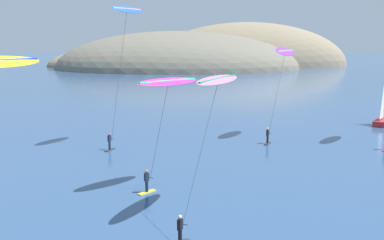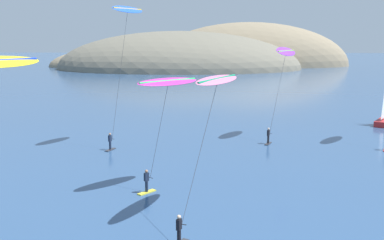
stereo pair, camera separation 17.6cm
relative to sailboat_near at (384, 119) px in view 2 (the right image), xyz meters
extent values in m
ellipsoid|color=#84755B|center=(-56.61, 110.54, -0.64)|extent=(46.75, 25.59, 13.10)
ellipsoid|color=#84755B|center=(-7.92, 119.41, -0.64)|extent=(73.16, 35.14, 31.75)
ellipsoid|color=#6B6656|center=(-32.88, 101.43, -0.64)|extent=(81.74, 51.76, 25.09)
cube|color=#B22323|center=(-0.16, -0.26, -0.29)|extent=(3.66, 4.84, 0.70)
pyramid|color=white|center=(-0.46, -0.78, 2.38)|extent=(0.99, 1.59, 4.25)
cylinder|color=#A5A5AD|center=(-0.46, -0.78, 0.31)|extent=(0.99, 1.59, 0.08)
cube|color=#2D2D33|center=(-31.83, -15.06, -0.60)|extent=(0.87, 1.55, 0.08)
cylinder|color=#192338|center=(-31.83, -15.06, -0.16)|extent=(0.22, 0.22, 0.80)
cube|color=#192338|center=(-31.83, -15.06, 0.54)|extent=(0.34, 0.39, 0.60)
sphere|color=#9E7051|center=(-31.83, -15.06, 0.96)|extent=(0.22, 0.22, 0.22)
cylinder|color=black|center=(-31.67, -14.75, 0.42)|extent=(0.50, 0.29, 0.04)
ellipsoid|color=blue|center=(-30.30, -12.15, 13.02)|extent=(3.27, 4.72, 0.88)
cylinder|color=gold|center=(-30.30, -12.15, 13.07)|extent=(2.23, 4.02, 0.16)
cylinder|color=#333338|center=(-30.98, -13.45, 6.67)|extent=(1.40, 2.62, 12.51)
cube|color=#2D2D33|center=(-15.99, -11.73, -0.60)|extent=(0.91, 1.54, 0.08)
cylinder|color=black|center=(-15.99, -11.73, -0.16)|extent=(0.22, 0.22, 0.80)
cube|color=black|center=(-15.99, -11.73, 0.54)|extent=(0.34, 0.39, 0.60)
sphere|color=beige|center=(-15.99, -11.73, 0.96)|extent=(0.22, 0.22, 0.22)
cylinder|color=black|center=(-15.82, -11.43, 0.42)|extent=(0.50, 0.30, 0.04)
ellipsoid|color=purple|center=(-13.86, -7.83, 8.76)|extent=(3.53, 5.01, 1.09)
cylinder|color=#7ACC42|center=(-13.86, -7.83, 8.81)|extent=(2.42, 4.25, 0.16)
cylinder|color=#333338|center=(-14.84, -9.63, 4.54)|extent=(1.99, 3.63, 8.25)
cube|color=yellow|center=(-26.53, -27.86, -0.60)|extent=(1.26, 1.41, 0.08)
cylinder|color=#192338|center=(-26.53, -27.86, -0.16)|extent=(0.22, 0.22, 0.80)
cube|color=#192338|center=(-26.53, -27.86, 0.54)|extent=(0.38, 0.38, 0.60)
sphere|color=#9E7051|center=(-26.53, -27.86, 0.96)|extent=(0.22, 0.22, 0.22)
cylinder|color=black|center=(-26.29, -27.61, 0.42)|extent=(0.42, 0.41, 0.04)
ellipsoid|color=#D62D9E|center=(-25.05, -26.31, 7.21)|extent=(4.80, 4.93, 0.60)
cylinder|color=#28D160|center=(-25.05, -26.31, 7.26)|extent=(3.76, 3.91, 0.16)
cylinder|color=#333338|center=(-25.67, -26.96, 3.76)|extent=(1.28, 1.33, 6.69)
cylinder|color=black|center=(-23.64, -36.48, -0.16)|extent=(0.22, 0.22, 0.80)
cube|color=black|center=(-23.64, -36.48, 0.54)|extent=(0.31, 0.39, 0.60)
sphere|color=beige|center=(-23.64, -36.48, 0.96)|extent=(0.22, 0.22, 0.22)
cylinder|color=black|center=(-23.50, -36.16, 0.42)|extent=(0.52, 0.25, 0.04)
ellipsoid|color=pink|center=(-21.57, -31.49, 7.83)|extent=(3.40, 6.13, 0.54)
cylinder|color=#14895B|center=(-21.57, -31.49, 7.88)|extent=(2.39, 5.48, 0.16)
cylinder|color=#333338|center=(-22.53, -33.83, 4.07)|extent=(1.97, 4.70, 7.32)
camera|label=1|loc=(-22.16, -60.76, 10.51)|focal=45.00mm
camera|label=2|loc=(-21.98, -60.75, 10.51)|focal=45.00mm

